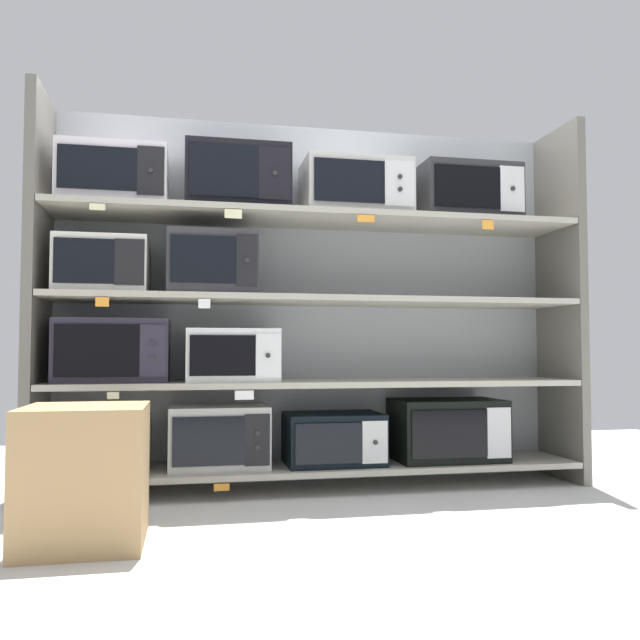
% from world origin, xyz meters
% --- Properties ---
extents(ground, '(6.75, 6.00, 0.02)m').
position_xyz_m(ground, '(0.00, -1.00, -0.01)').
color(ground, silver).
extents(back_panel, '(2.95, 0.04, 1.99)m').
position_xyz_m(back_panel, '(0.00, 0.25, 1.00)').
color(back_panel, '#9EA3A8').
rests_on(back_panel, ground).
extents(upright_left, '(0.05, 0.46, 1.99)m').
position_xyz_m(upright_left, '(-1.40, 0.00, 1.00)').
color(upright_left, '#68645B').
rests_on(upright_left, ground).
extents(upright_right, '(0.05, 0.46, 1.99)m').
position_xyz_m(upright_right, '(1.40, 0.00, 1.00)').
color(upright_right, '#68645B').
rests_on(upright_right, ground).
extents(shelf_0, '(2.75, 0.46, 0.03)m').
position_xyz_m(shelf_0, '(0.00, 0.00, 0.11)').
color(shelf_0, '#ADA899').
rests_on(shelf_0, ground).
extents(microwave_0, '(0.45, 0.40, 0.26)m').
position_xyz_m(microwave_0, '(-1.09, -0.00, 0.26)').
color(microwave_0, '#BABCB6').
rests_on(microwave_0, shelf_0).
extents(microwave_1, '(0.50, 0.34, 0.31)m').
position_xyz_m(microwave_1, '(-0.52, -0.00, 0.28)').
color(microwave_1, '#B9BBB6').
rests_on(microwave_1, shelf_0).
extents(microwave_2, '(0.50, 0.38, 0.27)m').
position_xyz_m(microwave_2, '(0.07, -0.00, 0.26)').
color(microwave_2, black).
rests_on(microwave_2, shelf_0).
extents(microwave_3, '(0.58, 0.38, 0.33)m').
position_xyz_m(microwave_3, '(0.71, -0.00, 0.29)').
color(microwave_3, black).
rests_on(microwave_3, shelf_0).
extents(price_tag_0, '(0.08, 0.00, 0.03)m').
position_xyz_m(price_tag_0, '(-1.06, -0.23, 0.08)').
color(price_tag_0, beige).
extents(price_tag_1, '(0.07, 0.00, 0.03)m').
position_xyz_m(price_tag_1, '(-0.52, -0.23, 0.07)').
color(price_tag_1, orange).
extents(shelf_1, '(2.75, 0.46, 0.03)m').
position_xyz_m(shelf_1, '(0.00, 0.00, 0.55)').
color(shelf_1, '#ADA899').
extents(microwave_4, '(0.54, 0.35, 0.31)m').
position_xyz_m(microwave_4, '(-1.04, -0.00, 0.72)').
color(microwave_4, '#2B2736').
rests_on(microwave_4, shelf_1).
extents(microwave_5, '(0.46, 0.42, 0.27)m').
position_xyz_m(microwave_5, '(-0.46, -0.00, 0.70)').
color(microwave_5, silver).
rests_on(microwave_5, shelf_1).
extents(price_tag_2, '(0.05, 0.00, 0.03)m').
position_xyz_m(price_tag_2, '(-1.02, -0.23, 0.51)').
color(price_tag_2, beige).
extents(price_tag_3, '(0.09, 0.00, 0.04)m').
position_xyz_m(price_tag_3, '(-0.42, -0.23, 0.51)').
color(price_tag_3, white).
extents(shelf_2, '(2.75, 0.46, 0.03)m').
position_xyz_m(shelf_2, '(0.00, 0.00, 0.98)').
color(shelf_2, '#ADA899').
extents(microwave_6, '(0.43, 0.40, 0.27)m').
position_xyz_m(microwave_6, '(-1.10, -0.00, 1.14)').
color(microwave_6, silver).
rests_on(microwave_6, shelf_2).
extents(microwave_7, '(0.44, 0.43, 0.32)m').
position_xyz_m(microwave_7, '(-0.57, -0.00, 1.16)').
color(microwave_7, '#323235').
rests_on(microwave_7, shelf_2).
extents(price_tag_4, '(0.06, 0.00, 0.04)m').
position_xyz_m(price_tag_4, '(-1.07, -0.23, 0.94)').
color(price_tag_4, orange).
extents(price_tag_5, '(0.06, 0.00, 0.04)m').
position_xyz_m(price_tag_5, '(-0.61, -0.23, 0.94)').
color(price_tag_5, white).
extents(shelf_3, '(2.75, 0.46, 0.03)m').
position_xyz_m(shelf_3, '(0.00, 0.00, 1.42)').
color(shelf_3, '#ADA899').
extents(microwave_8, '(0.52, 0.36, 0.30)m').
position_xyz_m(microwave_8, '(-1.05, -0.00, 1.58)').
color(microwave_8, silver).
rests_on(microwave_8, shelf_3).
extents(microwave_9, '(0.53, 0.37, 0.33)m').
position_xyz_m(microwave_9, '(-0.44, -0.00, 1.60)').
color(microwave_9, black).
rests_on(microwave_9, shelf_3).
extents(microwave_10, '(0.56, 0.38, 0.30)m').
position_xyz_m(microwave_10, '(0.19, -0.00, 1.58)').
color(microwave_10, '#BCB9B5').
rests_on(microwave_10, shelf_3).
extents(microwave_11, '(0.54, 0.35, 0.31)m').
position_xyz_m(microwave_11, '(0.83, -0.00, 1.59)').
color(microwave_11, '#2A2B2D').
rests_on(microwave_11, shelf_3).
extents(price_tag_6, '(0.07, 0.00, 0.03)m').
position_xyz_m(price_tag_6, '(-1.10, -0.23, 1.39)').
color(price_tag_6, beige).
extents(price_tag_7, '(0.08, 0.00, 0.04)m').
position_xyz_m(price_tag_7, '(-0.47, -0.23, 1.38)').
color(price_tag_7, beige).
extents(price_tag_8, '(0.09, 0.00, 0.04)m').
position_xyz_m(price_tag_8, '(0.19, -0.23, 1.38)').
color(price_tag_8, orange).
extents(price_tag_9, '(0.06, 0.00, 0.05)m').
position_xyz_m(price_tag_9, '(0.85, -0.23, 1.38)').
color(price_tag_9, orange).
extents(shipping_carton, '(0.44, 0.44, 0.51)m').
position_xyz_m(shipping_carton, '(-1.05, -0.80, 0.26)').
color(shipping_carton, tan).
rests_on(shipping_carton, ground).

